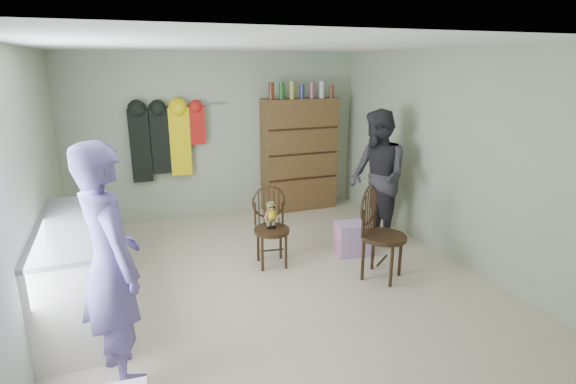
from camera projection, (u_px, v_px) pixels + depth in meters
name	position (u px, v px, depth m)	size (l,w,h in m)	color
ground_plane	(274.00, 280.00, 5.03)	(5.00, 5.00, 0.00)	beige
room_walls	(257.00, 133.00, 5.06)	(5.00, 5.00, 5.00)	#A6B497
counter	(78.00, 270.00, 4.23)	(0.64, 1.86, 0.94)	silver
chair_front	(271.00, 222.00, 5.31)	(0.47, 0.47, 0.95)	#352212
chair_far	(378.00, 229.00, 4.96)	(0.66, 0.66, 1.06)	#352212
striped_bag	(352.00, 239.00, 5.66)	(0.39, 0.31, 0.42)	pink
person_left	(110.00, 265.00, 3.28)	(0.68, 0.44, 1.85)	#5F5093
person_right	(377.00, 177.00, 5.92)	(0.86, 0.67, 1.78)	#2D2B33
dresser	(299.00, 154.00, 7.26)	(1.20, 0.39, 2.07)	brown
coat_rack	(165.00, 140.00, 6.53)	(1.42, 0.12, 1.09)	#99999E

